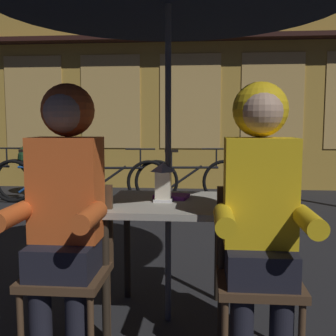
{
  "coord_description": "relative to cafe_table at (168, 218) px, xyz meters",
  "views": [
    {
      "loc": [
        0.21,
        -2.37,
        1.2
      ],
      "look_at": [
        0.0,
        -0.01,
        0.94
      ],
      "focal_mm": 43.49,
      "sensor_mm": 36.0,
      "label": 1
    }
  ],
  "objects": [
    {
      "name": "ground_plane",
      "position": [
        0.0,
        0.0,
        -0.64
      ],
      "size": [
        60.0,
        60.0,
        0.0
      ],
      "primitive_type": "plane",
      "color": "#232326"
    },
    {
      "name": "cafe_table",
      "position": [
        0.0,
        0.0,
        0.0
      ],
      "size": [
        0.72,
        0.72,
        0.74
      ],
      "color": "#B2AD9E",
      "rests_on": "ground_plane"
    },
    {
      "name": "lantern",
      "position": [
        -0.03,
        -0.01,
        0.22
      ],
      "size": [
        0.11,
        0.11,
        0.23
      ],
      "color": "white",
      "rests_on": "cafe_table"
    },
    {
      "name": "chair_left",
      "position": [
        -0.48,
        -0.37,
        -0.15
      ],
      "size": [
        0.4,
        0.4,
        0.87
      ],
      "color": "#513823",
      "rests_on": "ground_plane"
    },
    {
      "name": "chair_right",
      "position": [
        0.48,
        -0.37,
        -0.15
      ],
      "size": [
        0.4,
        0.4,
        0.87
      ],
      "color": "#513823",
      "rests_on": "ground_plane"
    },
    {
      "name": "person_left_hooded",
      "position": [
        -0.48,
        -0.43,
        0.21
      ],
      "size": [
        0.45,
        0.56,
        1.4
      ],
      "color": "black",
      "rests_on": "ground_plane"
    },
    {
      "name": "person_right_hooded",
      "position": [
        0.48,
        -0.43,
        0.21
      ],
      "size": [
        0.45,
        0.56,
        1.4
      ],
      "color": "black",
      "rests_on": "ground_plane"
    },
    {
      "name": "shopfront_building",
      "position": [
        -0.77,
        5.4,
        2.45
      ],
      "size": [
        10.0,
        0.93,
        6.2
      ],
      "color": "gold",
      "rests_on": "ground_plane"
    },
    {
      "name": "bicycle_second",
      "position": [
        -2.17,
        3.55,
        -0.29
      ],
      "size": [
        1.68,
        0.17,
        0.84
      ],
      "color": "black",
      "rests_on": "ground_plane"
    },
    {
      "name": "bicycle_third",
      "position": [
        -1.11,
        3.54,
        -0.29
      ],
      "size": [
        1.68,
        0.23,
        0.84
      ],
      "color": "black",
      "rests_on": "ground_plane"
    },
    {
      "name": "bicycle_fourth",
      "position": [
        0.01,
        3.69,
        -0.29
      ],
      "size": [
        1.68,
        0.22,
        0.84
      ],
      "color": "black",
      "rests_on": "ground_plane"
    },
    {
      "name": "book",
      "position": [
        0.01,
        0.09,
        0.11
      ],
      "size": [
        0.22,
        0.18,
        0.02
      ],
      "primitive_type": "cube",
      "rotation": [
        0.0,
        0.0,
        -0.21
      ],
      "color": "#661E7A",
      "rests_on": "cafe_table"
    },
    {
      "name": "potted_plant",
      "position": [
        -2.57,
        4.18,
        -0.09
      ],
      "size": [
        0.6,
        0.6,
        0.92
      ],
      "color": "brown",
      "rests_on": "ground_plane"
    }
  ]
}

